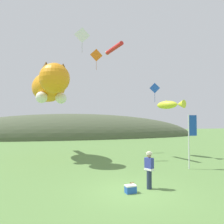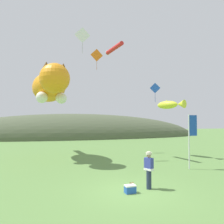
{
  "view_description": "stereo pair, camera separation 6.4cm",
  "coord_description": "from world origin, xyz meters",
  "px_view_note": "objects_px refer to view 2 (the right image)",
  "views": [
    {
      "loc": [
        -3.57,
        -9.61,
        3.31
      ],
      "look_at": [
        0.0,
        4.0,
        3.81
      ],
      "focal_mm": 35.0,
      "sensor_mm": 36.0,
      "label": 1
    },
    {
      "loc": [
        -3.51,
        -9.62,
        3.31
      ],
      "look_at": [
        0.0,
        4.0,
        3.81
      ],
      "focal_mm": 35.0,
      "sensor_mm": 36.0,
      "label": 2
    }
  ],
  "objects_px": {
    "kite_spool": "(132,184)",
    "kite_diamond_orange": "(97,55)",
    "kite_giant_cat": "(50,87)",
    "kite_fish_windsock": "(170,105)",
    "kite_tube_streamer": "(114,48)",
    "kite_diamond_white": "(82,35)",
    "festival_attendant": "(149,169)",
    "kite_diamond_blue": "(155,88)",
    "picnic_cooler": "(130,189)",
    "festival_banner_pole": "(191,133)"
  },
  "relations": [
    {
      "from": "kite_spool",
      "to": "kite_diamond_orange",
      "type": "distance_m",
      "value": 15.73
    },
    {
      "from": "kite_giant_cat",
      "to": "kite_fish_windsock",
      "type": "xyz_separation_m",
      "value": [
        10.66,
        -1.29,
        -1.44
      ]
    },
    {
      "from": "kite_tube_streamer",
      "to": "kite_diamond_white",
      "type": "xyz_separation_m",
      "value": [
        -2.81,
        0.1,
        0.96
      ]
    },
    {
      "from": "kite_fish_windsock",
      "to": "festival_attendant",
      "type": "bearing_deg",
      "value": -125.21
    },
    {
      "from": "kite_tube_streamer",
      "to": "kite_diamond_blue",
      "type": "relative_size",
      "value": 1.53
    },
    {
      "from": "kite_spool",
      "to": "picnic_cooler",
      "type": "distance_m",
      "value": 0.91
    },
    {
      "from": "picnic_cooler",
      "to": "festival_banner_pole",
      "type": "relative_size",
      "value": 0.14
    },
    {
      "from": "festival_attendant",
      "to": "picnic_cooler",
      "type": "xyz_separation_m",
      "value": [
        -1.06,
        -0.32,
        -0.77
      ]
    },
    {
      "from": "picnic_cooler",
      "to": "kite_tube_streamer",
      "type": "bearing_deg",
      "value": 79.51
    },
    {
      "from": "festival_attendant",
      "to": "kite_diamond_orange",
      "type": "xyz_separation_m",
      "value": [
        -0.23,
        12.66,
        9.14
      ]
    },
    {
      "from": "kite_giant_cat",
      "to": "kite_diamond_white",
      "type": "distance_m",
      "value": 5.27
    },
    {
      "from": "kite_fish_windsock",
      "to": "kite_diamond_white",
      "type": "xyz_separation_m",
      "value": [
        -7.97,
        0.69,
        5.94
      ]
    },
    {
      "from": "festival_banner_pole",
      "to": "kite_diamond_blue",
      "type": "xyz_separation_m",
      "value": [
        0.73,
        6.97,
        4.06
      ]
    },
    {
      "from": "picnic_cooler",
      "to": "kite_diamond_white",
      "type": "distance_m",
      "value": 13.98
    },
    {
      "from": "festival_attendant",
      "to": "kite_spool",
      "type": "relative_size",
      "value": 7.56
    },
    {
      "from": "festival_banner_pole",
      "to": "kite_diamond_blue",
      "type": "distance_m",
      "value": 8.1
    },
    {
      "from": "kite_diamond_white",
      "to": "kite_diamond_blue",
      "type": "bearing_deg",
      "value": 9.78
    },
    {
      "from": "festival_banner_pole",
      "to": "kite_tube_streamer",
      "type": "xyz_separation_m",
      "value": [
        -3.9,
        5.59,
        7.27
      ]
    },
    {
      "from": "kite_diamond_white",
      "to": "kite_tube_streamer",
      "type": "bearing_deg",
      "value": -2.06
    },
    {
      "from": "picnic_cooler",
      "to": "festival_banner_pole",
      "type": "xyz_separation_m",
      "value": [
        5.59,
        3.53,
        2.22
      ]
    },
    {
      "from": "picnic_cooler",
      "to": "kite_diamond_blue",
      "type": "relative_size",
      "value": 0.27
    },
    {
      "from": "picnic_cooler",
      "to": "kite_diamond_orange",
      "type": "bearing_deg",
      "value": 86.34
    },
    {
      "from": "kite_fish_windsock",
      "to": "kite_diamond_white",
      "type": "bearing_deg",
      "value": 175.02
    },
    {
      "from": "kite_spool",
      "to": "kite_fish_windsock",
      "type": "height_order",
      "value": "kite_fish_windsock"
    },
    {
      "from": "kite_tube_streamer",
      "to": "kite_spool",
      "type": "bearing_deg",
      "value": -99.01
    },
    {
      "from": "picnic_cooler",
      "to": "kite_diamond_white",
      "type": "height_order",
      "value": "kite_diamond_white"
    },
    {
      "from": "picnic_cooler",
      "to": "kite_giant_cat",
      "type": "height_order",
      "value": "kite_giant_cat"
    },
    {
      "from": "festival_banner_pole",
      "to": "kite_diamond_orange",
      "type": "xyz_separation_m",
      "value": [
        -4.76,
        9.44,
        7.7
      ]
    },
    {
      "from": "kite_tube_streamer",
      "to": "kite_diamond_white",
      "type": "relative_size",
      "value": 1.32
    },
    {
      "from": "kite_spool",
      "to": "festival_banner_pole",
      "type": "relative_size",
      "value": 0.06
    },
    {
      "from": "picnic_cooler",
      "to": "festival_banner_pole",
      "type": "distance_m",
      "value": 6.97
    },
    {
      "from": "festival_banner_pole",
      "to": "kite_diamond_orange",
      "type": "bearing_deg",
      "value": 116.73
    },
    {
      "from": "kite_tube_streamer",
      "to": "picnic_cooler",
      "type": "bearing_deg",
      "value": -100.49
    },
    {
      "from": "kite_tube_streamer",
      "to": "kite_fish_windsock",
      "type": "bearing_deg",
      "value": -6.55
    },
    {
      "from": "kite_spool",
      "to": "kite_fish_windsock",
      "type": "bearing_deg",
      "value": 49.9
    },
    {
      "from": "kite_fish_windsock",
      "to": "kite_diamond_orange",
      "type": "bearing_deg",
      "value": 143.55
    },
    {
      "from": "kite_spool",
      "to": "kite_diamond_blue",
      "type": "bearing_deg",
      "value": 58.45
    },
    {
      "from": "kite_spool",
      "to": "picnic_cooler",
      "type": "bearing_deg",
      "value": -114.17
    },
    {
      "from": "festival_banner_pole",
      "to": "kite_fish_windsock",
      "type": "xyz_separation_m",
      "value": [
        1.27,
        4.99,
        2.3
      ]
    },
    {
      "from": "picnic_cooler",
      "to": "kite_diamond_orange",
      "type": "xyz_separation_m",
      "value": [
        0.83,
        12.98,
        9.92
      ]
    },
    {
      "from": "kite_spool",
      "to": "kite_giant_cat",
      "type": "xyz_separation_m",
      "value": [
        -4.18,
        8.98,
        6.02
      ]
    },
    {
      "from": "kite_giant_cat",
      "to": "festival_attendant",
      "type": "bearing_deg",
      "value": -62.89
    },
    {
      "from": "kite_diamond_orange",
      "to": "kite_diamond_blue",
      "type": "bearing_deg",
      "value": -24.29
    },
    {
      "from": "festival_attendant",
      "to": "kite_diamond_blue",
      "type": "xyz_separation_m",
      "value": [
        5.25,
        10.19,
        5.51
      ]
    },
    {
      "from": "kite_spool",
      "to": "kite_diamond_white",
      "type": "relative_size",
      "value": 0.1
    },
    {
      "from": "kite_diamond_blue",
      "to": "kite_spool",
      "type": "bearing_deg",
      "value": -121.55
    },
    {
      "from": "kite_diamond_white",
      "to": "kite_fish_windsock",
      "type": "bearing_deg",
      "value": -4.98
    },
    {
      "from": "kite_diamond_blue",
      "to": "kite_giant_cat",
      "type": "bearing_deg",
      "value": -176.1
    },
    {
      "from": "kite_giant_cat",
      "to": "kite_fish_windsock",
      "type": "bearing_deg",
      "value": -6.88
    },
    {
      "from": "kite_diamond_white",
      "to": "kite_spool",
      "type": "bearing_deg",
      "value": -79.91
    }
  ]
}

